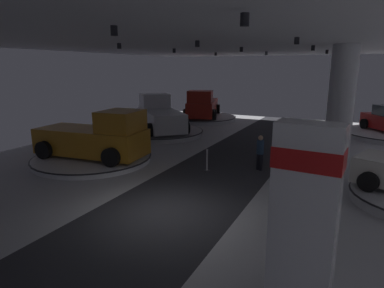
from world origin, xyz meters
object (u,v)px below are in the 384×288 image
Objects in this scene: pickup_truck_far_left at (160,116)px; visitor_walking_near at (260,150)px; brand_sign_pylon at (303,222)px; pickup_truck_deep_left at (202,106)px; display_platform_mid_left at (93,159)px; pickup_truck_mid_left at (97,138)px; display_platform_deep_left at (203,118)px; column_right at (341,107)px; display_platform_far_left at (161,132)px.

pickup_truck_far_left is 3.30× the size of visitor_walking_near.
brand_sign_pylon is 9.06m from visitor_walking_near.
visitor_walking_near is at bearing -55.17° from pickup_truck_deep_left.
pickup_truck_deep_left is (-0.33, 13.72, 1.14)m from display_platform_mid_left.
brand_sign_pylon is 0.67× the size of pickup_truck_mid_left.
display_platform_deep_left is 1.00× the size of pickup_truck_deep_left.
column_right is at bearing -39.65° from pickup_truck_deep_left.
pickup_truck_far_left is 9.68m from visitor_walking_near.
brand_sign_pylon is at bearing -50.34° from pickup_truck_far_left.
pickup_truck_deep_left is (-10.95, 20.00, -0.60)m from brand_sign_pylon.
pickup_truck_mid_left is at bearing 5.46° from display_platform_mid_left.
pickup_truck_mid_left is (-10.35, -4.58, -1.54)m from column_right.
display_platform_mid_left is 1.00× the size of pickup_truck_deep_left.
column_right reaches higher than brand_sign_pylon.
pickup_truck_far_left is 6.87m from display_platform_deep_left.
display_platform_mid_left is (-10.67, -4.61, -2.59)m from column_right.
display_platform_mid_left is 1.00× the size of display_platform_far_left.
brand_sign_pylon reaches higher than display_platform_far_left.
visitor_walking_near is at bearing 109.16° from brand_sign_pylon.
column_right is 0.97× the size of pickup_truck_deep_left.
display_platform_mid_left is (-10.62, 6.28, -1.74)m from brand_sign_pylon.
display_platform_deep_left is at bearing 118.54° from brand_sign_pylon.
pickup_truck_mid_left is 7.28m from pickup_truck_far_left.
display_platform_far_left is 9.38m from visitor_walking_near.
display_platform_deep_left is 3.57× the size of visitor_walking_near.
pickup_truck_deep_left reaches higher than pickup_truck_mid_left.
column_right is at bearing -40.35° from display_platform_deep_left.
pickup_truck_mid_left is 1.04× the size of pickup_truck_far_left.
brand_sign_pylon is at bearing -61.46° from display_platform_deep_left.
column_right is 11.58m from display_platform_far_left.
brand_sign_pylon is at bearing -30.59° from display_platform_mid_left.
display_platform_far_left is (-0.69, 7.00, -1.03)m from pickup_truck_mid_left.
brand_sign_pylon is 0.64× the size of display_platform_deep_left.
pickup_truck_far_left is (-0.23, 0.23, 1.08)m from display_platform_far_left.
pickup_truck_far_left is (-0.92, 7.22, 0.06)m from pickup_truck_mid_left.
column_right is 11.91m from display_platform_mid_left.
brand_sign_pylon reaches higher than display_platform_mid_left.
column_right is 0.97× the size of display_platform_far_left.
pickup_truck_far_left is (-0.60, 7.25, 1.11)m from display_platform_mid_left.
visitor_walking_near is at bearing -30.84° from display_platform_far_left.
visitor_walking_near is (-3.00, -2.38, -1.84)m from column_right.
brand_sign_pylon is 17.34m from display_platform_far_left.
visitor_walking_near is at bearing -141.60° from column_right.
display_platform_far_left is at bearing 129.55° from brand_sign_pylon.
column_right is at bearing 23.36° from display_platform_mid_left.
display_platform_deep_left is at bearing 139.65° from column_right.
display_platform_mid_left is at bearing 149.41° from brand_sign_pylon.
pickup_truck_far_left reaches higher than display_platform_deep_left.
column_right reaches higher than pickup_truck_far_left.
visitor_walking_near is (7.35, 2.20, -0.31)m from pickup_truck_mid_left.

